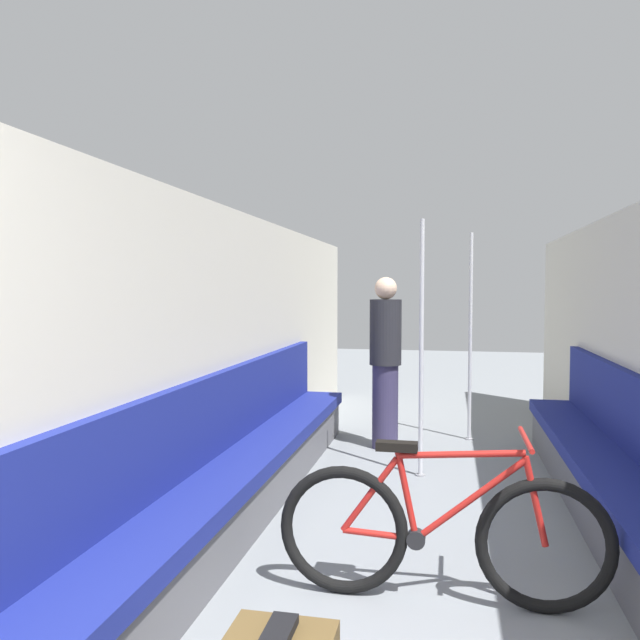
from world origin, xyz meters
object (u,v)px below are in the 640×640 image
(bench_seat_row_right, at_px, (638,507))
(grab_pole_far, at_px, (470,340))
(bench_seat_row_left, at_px, (230,481))
(bicycle, at_px, (441,534))
(passenger_standing, at_px, (385,360))
(grab_pole_near, at_px, (421,352))

(bench_seat_row_right, distance_m, grab_pole_far, 2.91)
(bench_seat_row_left, bearing_deg, bicycle, -27.23)
(passenger_standing, bearing_deg, bicycle, 169.95)
(grab_pole_far, bearing_deg, bicycle, -94.01)
(bench_seat_row_left, bearing_deg, bench_seat_row_right, 0.00)
(grab_pole_far, xyz_separation_m, passenger_standing, (-0.79, -0.50, -0.17))
(bicycle, distance_m, passenger_standing, 2.97)
(bench_seat_row_left, bearing_deg, passenger_standing, 71.07)
(bench_seat_row_left, bearing_deg, grab_pole_near, 50.68)
(grab_pole_far, bearing_deg, grab_pole_near, -107.65)
(grab_pole_near, xyz_separation_m, grab_pole_far, (0.42, 1.33, 0.00))
(bench_seat_row_right, distance_m, grab_pole_near, 1.98)
(bench_seat_row_left, bearing_deg, grab_pole_far, 60.20)
(bench_seat_row_left, relative_size, grab_pole_far, 2.61)
(bench_seat_row_right, height_order, bicycle, bench_seat_row_right)
(grab_pole_near, bearing_deg, grab_pole_far, 72.35)
(bench_seat_row_right, distance_m, passenger_standing, 2.78)
(bench_seat_row_right, relative_size, grab_pole_near, 2.61)
(bicycle, height_order, passenger_standing, passenger_standing)
(bench_seat_row_left, height_order, grab_pole_far, grab_pole_far)
(grab_pole_far, bearing_deg, bench_seat_row_left, -119.80)
(grab_pole_near, relative_size, grab_pole_far, 1.00)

